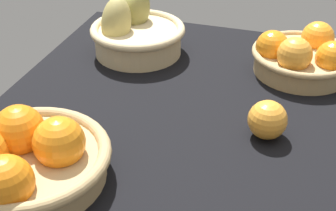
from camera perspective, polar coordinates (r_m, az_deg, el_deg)
name	(u,v)px	position (r cm, az deg, el deg)	size (l,w,h in cm)	color
market_tray	(182,123)	(93.34, 1.58, -1.95)	(84.00, 72.00, 3.00)	black
basket_near_right	(25,159)	(78.63, -16.02, -5.87)	(25.55, 25.55, 10.84)	tan
basket_near_left_pears	(135,33)	(113.86, -3.79, 8.24)	(21.23, 21.23, 13.97)	#D3BC8C
basket_far_left	(303,56)	(108.67, 15.13, 5.45)	(21.39, 21.39, 9.86)	tan
loose_orange_front_gap	(267,120)	(86.99, 11.26, -1.61)	(6.82, 6.82, 6.82)	#F49E33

